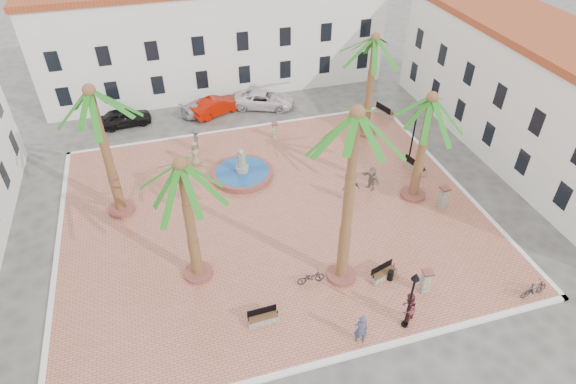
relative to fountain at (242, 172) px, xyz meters
name	(u,v)px	position (x,y,z in m)	size (l,w,h in m)	color
ground	(273,214)	(1.02, -4.47, -0.45)	(120.00, 120.00, 0.00)	#56544F
plaza	(273,213)	(1.02, -4.47, -0.38)	(26.00, 22.00, 0.15)	#B0644D
kerb_n	(238,129)	(1.02, 6.53, -0.37)	(26.30, 0.30, 0.16)	silver
kerb_s	(334,360)	(1.02, -15.47, -0.37)	(26.30, 0.30, 0.16)	silver
kerb_e	(452,179)	(14.02, -4.47, -0.37)	(0.30, 22.30, 0.16)	silver
kerb_w	(57,255)	(-11.98, -4.47, -0.37)	(0.30, 22.30, 0.16)	silver
building_north	(214,34)	(1.02, 15.52, 4.31)	(30.40, 7.40, 9.50)	white
building_east	(537,96)	(21.02, -2.47, 4.07)	(7.40, 26.40, 9.00)	white
fountain	(242,172)	(0.00, 0.00, 0.00)	(4.28, 4.28, 2.21)	brown
palm_nw	(93,106)	(-8.24, -1.50, 7.20)	(5.43, 5.43, 8.80)	brown
palm_sw	(183,179)	(-4.31, -8.37, 6.24)	(5.16, 5.16, 7.75)	brown
palm_s	(355,133)	(3.21, -10.77, 8.87)	(5.25, 5.25, 10.52)	brown
palm_e	(430,111)	(10.43, -5.42, 6.05)	(5.37, 5.37, 7.59)	brown
palm_ne	(374,50)	(10.66, 3.00, 6.56)	(5.23, 5.23, 8.10)	brown
bench_s	(263,318)	(-1.64, -12.46, -0.06)	(1.61, 0.54, 0.84)	gray
bench_se	(383,274)	(5.40, -11.45, -0.06)	(1.66, 0.93, 0.84)	gray
bench_e	(415,167)	(11.99, -2.78, -0.03)	(1.00, 1.90, 0.96)	gray
bench_ne	(384,112)	(13.40, 5.20, -0.03)	(1.06, 1.92, 0.97)	gray
lamppost_s	(412,291)	(5.05, -14.68, 2.26)	(0.41, 0.41, 3.78)	black
lamppost_e	(415,127)	(12.12, -1.62, 2.59)	(0.46, 0.46, 4.26)	black
bollard_se	(426,281)	(7.07, -12.95, 0.46)	(0.58, 0.58, 1.47)	gray
bollard_n	(275,130)	(3.54, 4.32, 0.36)	(0.53, 0.53, 1.27)	gray
bollard_e	(443,197)	(11.63, -7.00, 0.51)	(0.58, 0.58, 1.56)	gray
litter_bin	(391,275)	(5.70, -11.72, 0.01)	(0.32, 0.32, 0.63)	black
cyclist_a	(361,329)	(2.54, -14.87, 0.61)	(0.67, 0.44, 1.83)	#363F53
bicycle_a	(311,277)	(1.46, -10.70, 0.11)	(0.54, 1.56, 0.82)	black
cyclist_b	(408,308)	(5.23, -14.43, 0.66)	(0.94, 0.73, 1.93)	maroon
bicycle_b	(534,289)	(12.40, -14.87, 0.20)	(0.47, 1.67, 1.00)	black
pedestrian_fountain_a	(195,154)	(-2.92, 2.28, 0.65)	(0.93, 0.60, 1.90)	#8A7657
pedestrian_fountain_b	(351,189)	(6.18, -4.76, 0.68)	(1.15, 0.48, 1.96)	#2D3351
pedestrian_north	(197,139)	(-2.52, 4.31, 0.63)	(1.20, 0.69, 1.85)	#444448
pedestrian_east	(372,178)	(8.05, -3.90, 0.55)	(1.57, 0.50, 1.70)	#75685A
car_black	(124,117)	(-7.72, 9.91, 0.28)	(1.72, 4.27, 1.45)	black
car_red	(217,106)	(-0.12, 9.72, 0.29)	(1.56, 4.48, 1.47)	#9F0F00
car_silver	(205,106)	(-1.02, 10.21, 0.17)	(1.75, 4.31, 1.25)	#B4B5BE
car_white	(264,100)	(4.05, 9.75, 0.26)	(2.37, 5.15, 1.43)	silver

